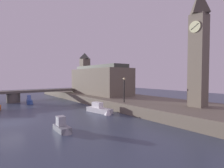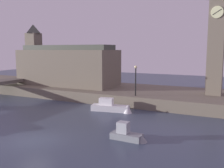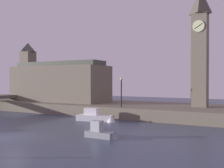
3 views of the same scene
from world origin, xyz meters
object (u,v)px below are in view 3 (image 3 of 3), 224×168
object	(u,v)px
streetlamp	(121,89)
clock_tower	(200,46)
boat_cruiser_grey	(102,133)
boat_ferry_white	(98,117)
parliament_hall	(58,82)

from	to	relation	value
streetlamp	clock_tower	bearing A→B (deg)	30.74
streetlamp	boat_cruiser_grey	distance (m)	12.66
clock_tower	boat_ferry_white	distance (m)	16.31
parliament_hall	boat_cruiser_grey	size ratio (longest dim) A/B	5.34
clock_tower	streetlamp	bearing A→B (deg)	-149.26
streetlamp	boat_cruiser_grey	world-z (taller)	streetlamp
parliament_hall	boat_cruiser_grey	world-z (taller)	parliament_hall
streetlamp	boat_ferry_white	distance (m)	5.02
streetlamp	boat_ferry_white	world-z (taller)	streetlamp
parliament_hall	boat_ferry_white	xyz separation A→B (m)	(12.80, -7.92, -4.27)
clock_tower	boat_ferry_white	xyz separation A→B (m)	(-10.44, -8.67, -9.06)
clock_tower	parliament_hall	size ratio (longest dim) A/B	0.93
streetlamp	boat_ferry_white	xyz separation A→B (m)	(-1.52, -3.36, -3.41)
streetlamp	boat_cruiser_grey	bearing A→B (deg)	-71.29
parliament_hall	boat_ferry_white	size ratio (longest dim) A/B	3.13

